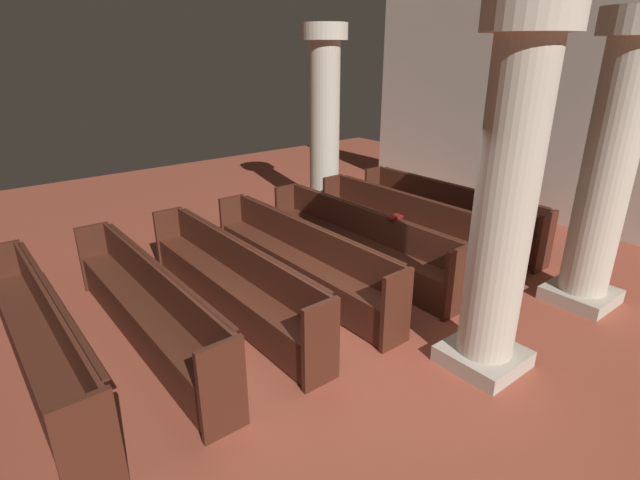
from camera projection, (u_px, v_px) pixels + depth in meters
ground_plane at (320, 336)px, 5.75m from camera, size 19.20×19.20×0.00m
back_wall at (592, 104)px, 8.46m from camera, size 10.00×0.16×4.50m
pew_row_0 at (447, 210)px, 8.57m from camera, size 3.69×0.46×0.93m
pew_row_1 at (405, 223)px, 7.94m from camera, size 3.69×0.46×0.93m
pew_row_2 at (357, 238)px, 7.32m from camera, size 3.69×0.47×0.93m
pew_row_3 at (300, 256)px, 6.69m from camera, size 3.69×0.46×0.93m
pew_row_4 at (231, 277)px, 6.07m from camera, size 3.69×0.46×0.93m
pew_row_5 at (146, 304)px, 5.45m from camera, size 3.69×0.47×0.93m
pew_row_6 at (39, 337)px, 4.82m from camera, size 3.69×0.46×0.93m
pillar_aisle_side at (609, 164)px, 5.87m from camera, size 0.86×0.86×3.59m
pillar_far_side at (325, 119)px, 9.54m from camera, size 0.86×0.86×3.59m
pillar_aisle_rear at (506, 197)px, 4.57m from camera, size 0.83×0.83×3.59m
lectern at (513, 206)px, 8.95m from camera, size 0.48×0.45×1.08m
hymn_book at (395, 217)px, 6.86m from camera, size 0.13×0.22×0.03m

